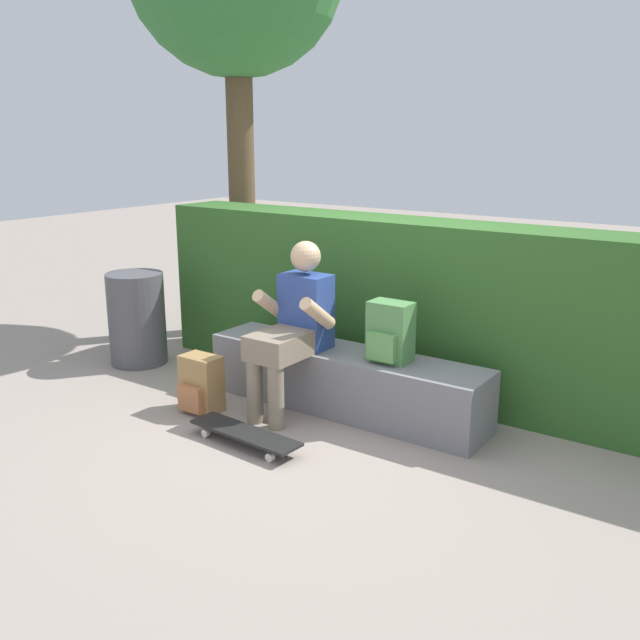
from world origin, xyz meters
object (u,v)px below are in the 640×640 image
object	(u,v)px
bench_main	(345,381)
person_skater	(294,323)
backpack_on_bench	(390,333)
trash_bin	(137,319)
skateboard_near_person	(245,434)
backpack_on_ground	(201,385)

from	to	relation	value
bench_main	person_skater	bearing A→B (deg)	-143.14
backpack_on_bench	bench_main	bearing A→B (deg)	178.48
trash_bin	backpack_on_bench	bearing A→B (deg)	2.74
person_skater	backpack_on_bench	xyz separation A→B (m)	(0.64, 0.20, -0.01)
person_skater	skateboard_near_person	world-z (taller)	person_skater
skateboard_near_person	backpack_on_ground	world-z (taller)	backpack_on_ground
person_skater	backpack_on_bench	bearing A→B (deg)	17.57
bench_main	backpack_on_ground	distance (m)	1.01
backpack_on_ground	trash_bin	size ratio (longest dim) A/B	0.52
bench_main	skateboard_near_person	bearing A→B (deg)	-102.78
backpack_on_bench	person_skater	bearing A→B (deg)	-162.43
bench_main	backpack_on_ground	world-z (taller)	bench_main
skateboard_near_person	backpack_on_bench	distance (m)	1.14
bench_main	backpack_on_ground	xyz separation A→B (m)	(-0.81, -0.59, -0.02)
backpack_on_bench	trash_bin	size ratio (longest dim) A/B	0.52
skateboard_near_person	backpack_on_ground	distance (m)	0.68
bench_main	skateboard_near_person	world-z (taller)	bench_main
person_skater	backpack_on_ground	size ratio (longest dim) A/B	2.96
person_skater	backpack_on_bench	world-z (taller)	person_skater
bench_main	backpack_on_bench	world-z (taller)	backpack_on_bench
person_skater	skateboard_near_person	bearing A→B (deg)	-81.78
bench_main	trash_bin	distance (m)	2.01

